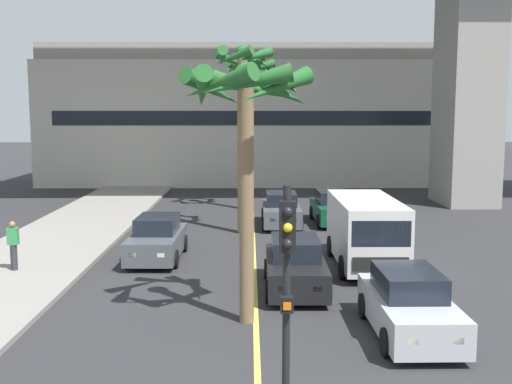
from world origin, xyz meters
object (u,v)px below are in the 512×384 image
car_queue_third (157,240)px  traffic_light_median_near (287,283)px  car_queue_fifth (409,305)px  car_queue_front (295,266)px  car_queue_second (281,210)px  pedestrian_near_crosswalk (13,245)px  delivery_van (365,230)px  palm_tree_far_median (247,109)px  palm_tree_near_median (250,91)px  palm_tree_mid_median (243,95)px  car_queue_fourth (332,208)px

car_queue_third → traffic_light_median_near: bearing=-73.0°
car_queue_fifth → car_queue_front: bearing=122.6°
car_queue_second → pedestrian_near_crosswalk: bearing=-136.7°
car_queue_fifth → delivery_van: bearing=88.5°
palm_tree_far_median → delivery_van: bearing=54.5°
palm_tree_near_median → car_queue_second: bearing=-72.5°
car_queue_fifth → palm_tree_near_median: size_ratio=0.50×
traffic_light_median_near → palm_tree_mid_median: 17.95m
pedestrian_near_crosswalk → palm_tree_mid_median: bearing=42.8°
car_queue_fourth → delivery_van: 8.42m
palm_tree_near_median → palm_tree_far_median: bearing=-90.2°
car_queue_fourth → car_queue_fifth: (-0.18, -14.94, 0.00)m
car_queue_fourth → car_queue_second: bearing=-166.1°
car_queue_front → car_queue_second: size_ratio=1.00×
palm_tree_mid_median → palm_tree_far_median: palm_tree_mid_median is taller
car_queue_fifth → palm_tree_mid_median: 14.21m
car_queue_second → car_queue_third: (-4.83, -6.60, 0.00)m
car_queue_second → pedestrian_near_crosswalk: (-9.21, -8.68, 0.28)m
car_queue_front → car_queue_third: (-4.72, 3.94, 0.00)m
car_queue_third → car_queue_fifth: bearing=-47.3°
palm_tree_mid_median → pedestrian_near_crosswalk: palm_tree_mid_median is taller
car_queue_third → pedestrian_near_crosswalk: (-4.38, -2.08, 0.28)m
car_queue_second → palm_tree_mid_median: palm_tree_mid_median is taller
car_queue_third → car_queue_fifth: (7.14, -7.72, 0.00)m
car_queue_third → car_queue_fourth: same height
palm_tree_mid_median → car_queue_third: bearing=-122.5°
palm_tree_far_median → car_queue_second: bearing=83.4°
car_queue_fifth → pedestrian_near_crosswalk: bearing=153.9°
car_queue_second → car_queue_fourth: (2.48, 0.62, 0.00)m
car_queue_third → traffic_light_median_near: 13.54m
car_queue_fifth → traffic_light_median_near: size_ratio=0.98×
car_queue_fourth → palm_tree_mid_median: (-4.25, -2.41, 5.32)m
car_queue_front → car_queue_third: same height
car_queue_fourth → car_queue_fifth: same height
car_queue_second → traffic_light_median_near: size_ratio=0.98×
car_queue_front → palm_tree_near_median: (-1.36, 15.22, 5.72)m
car_queue_fifth → delivery_van: (0.18, 6.54, 0.57)m
palm_tree_near_median → car_queue_fifth: bearing=-78.7°
car_queue_fourth → pedestrian_near_crosswalk: bearing=-141.5°
pedestrian_near_crosswalk → traffic_light_median_near: bearing=-52.3°
traffic_light_median_near → pedestrian_near_crosswalk: 13.67m
palm_tree_near_median → traffic_light_median_near: bearing=-88.7°
car_queue_fifth → car_queue_second: bearing=99.2°
delivery_van → palm_tree_mid_median: size_ratio=0.65×
car_queue_fourth → palm_tree_near_median: size_ratio=0.51×
car_queue_fifth → palm_tree_far_median: 6.10m
traffic_light_median_near → car_queue_fifth: bearing=57.6°
car_queue_front → car_queue_fourth: bearing=76.9°
car_queue_second → palm_tree_far_median: palm_tree_far_median is taller
car_queue_front → traffic_light_median_near: 9.13m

